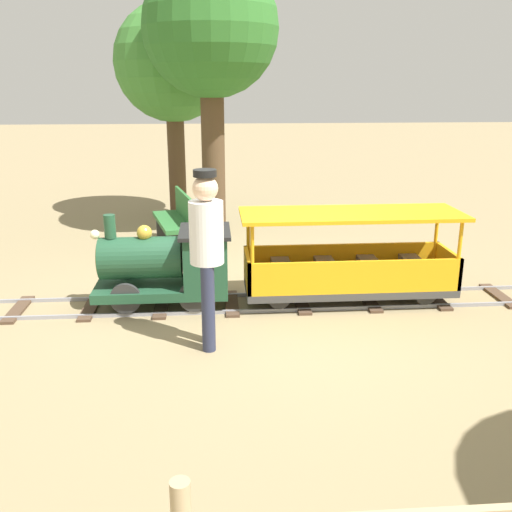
# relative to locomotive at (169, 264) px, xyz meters

# --- Properties ---
(ground_plane) EXTENTS (60.00, 60.00, 0.00)m
(ground_plane) POSITION_rel_locomotive_xyz_m (0.00, -0.94, -0.48)
(ground_plane) COLOR #8C7A56
(track) EXTENTS (0.73, 6.05, 0.04)m
(track) POSITION_rel_locomotive_xyz_m (0.00, -1.03, -0.47)
(track) COLOR gray
(track) RESTS_ON ground_plane
(locomotive) EXTENTS (0.69, 1.45, 0.99)m
(locomotive) POSITION_rel_locomotive_xyz_m (0.00, 0.00, 0.00)
(locomotive) COLOR #1E472D
(locomotive) RESTS_ON ground_plane
(passenger_car) EXTENTS (0.79, 2.35, 0.97)m
(passenger_car) POSITION_rel_locomotive_xyz_m (0.00, -1.93, -0.06)
(passenger_car) COLOR #3F3F3F
(passenger_car) RESTS_ON ground_plane
(conductor_person) EXTENTS (0.30, 0.30, 1.62)m
(conductor_person) POSITION_rel_locomotive_xyz_m (-1.00, -0.41, 0.47)
(conductor_person) COLOR #282D47
(conductor_person) RESTS_ON ground_plane
(park_bench) EXTENTS (1.36, 0.69, 0.82)m
(park_bench) POSITION_rel_locomotive_xyz_m (2.23, 0.06, -0.07)
(park_bench) COLOR #2D6B33
(park_bench) RESTS_ON ground_plane
(oak_tree_far) EXTENTS (1.99, 1.99, 3.66)m
(oak_tree_far) POSITION_rel_locomotive_xyz_m (4.44, 0.15, 2.15)
(oak_tree_far) COLOR #4C3823
(oak_tree_far) RESTS_ON ground_plane
(oak_tree_distant) EXTENTS (2.02, 2.02, 4.11)m
(oak_tree_distant) POSITION_rel_locomotive_xyz_m (3.16, -0.50, 2.55)
(oak_tree_distant) COLOR #4C3823
(oak_tree_distant) RESTS_ON ground_plane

